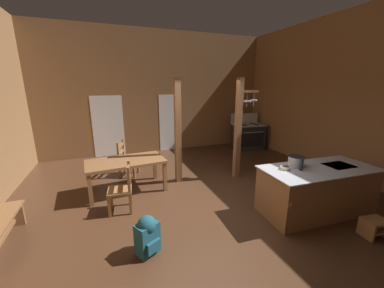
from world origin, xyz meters
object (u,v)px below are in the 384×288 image
(kitchen_island, at_px, (316,190))
(mixing_bowl_on_counter, at_px, (285,168))
(step_stool, at_px, (375,226))
(stove_range, at_px, (248,136))
(stockpot_on_counter, at_px, (296,161))
(bottle_tall_on_counter, at_px, (301,165))
(dining_table, at_px, (126,164))
(ladderback_chair_near_window, at_px, (127,159))
(ladderback_chair_by_post, at_px, (122,189))
(backpack, at_px, (147,234))

(kitchen_island, bearing_deg, mixing_bowl_on_counter, 166.08)
(step_stool, bearing_deg, stove_range, 77.59)
(stockpot_on_counter, height_order, mixing_bowl_on_counter, stockpot_on_counter)
(kitchen_island, distance_m, step_stool, 0.99)
(step_stool, bearing_deg, bottle_tall_on_counter, 126.30)
(dining_table, relative_size, stockpot_on_counter, 4.95)
(kitchen_island, bearing_deg, stockpot_on_counter, 148.67)
(stove_range, relative_size, ladderback_chair_near_window, 1.39)
(stove_range, bearing_deg, step_stool, -102.41)
(ladderback_chair_by_post, bearing_deg, stove_range, 31.60)
(step_stool, relative_size, bottle_tall_on_counter, 1.49)
(dining_table, distance_m, stockpot_on_counter, 3.58)
(step_stool, xyz_separation_m, ladderback_chair_by_post, (-3.72, 2.27, 0.27))
(kitchen_island, relative_size, ladderback_chair_near_window, 2.33)
(step_stool, bearing_deg, backpack, 165.13)
(stove_range, xyz_separation_m, ladderback_chair_near_window, (-4.64, -1.16, -0.03))
(stove_range, relative_size, backpack, 2.21)
(dining_table, bearing_deg, bottle_tall_on_counter, -37.24)
(stove_range, bearing_deg, mixing_bowl_on_counter, -116.46)
(stove_range, relative_size, bottle_tall_on_counter, 4.97)
(ladderback_chair_by_post, relative_size, bottle_tall_on_counter, 3.58)
(ladderback_chair_by_post, xyz_separation_m, stockpot_on_counter, (3.10, -1.13, 0.55))
(bottle_tall_on_counter, bearing_deg, dining_table, 142.76)
(dining_table, bearing_deg, mixing_bowl_on_counter, -37.83)
(stove_range, xyz_separation_m, dining_table, (-4.74, -2.14, 0.17))
(dining_table, distance_m, ladderback_chair_by_post, 0.90)
(stove_range, xyz_separation_m, ladderback_chair_by_post, (-4.89, -3.01, -0.03))
(stove_range, relative_size, step_stool, 3.33)
(kitchen_island, bearing_deg, ladderback_chair_near_window, 135.16)
(step_stool, distance_m, mixing_bowl_on_counter, 1.61)
(kitchen_island, distance_m, bottle_tall_on_counter, 0.70)
(backpack, bearing_deg, dining_table, 92.17)
(stove_range, height_order, bottle_tall_on_counter, stove_range)
(kitchen_island, relative_size, dining_table, 1.25)
(dining_table, bearing_deg, stockpot_on_counter, -34.14)
(stockpot_on_counter, bearing_deg, stove_range, 66.63)
(backpack, bearing_deg, stockpot_on_counter, 4.20)
(dining_table, distance_m, backpack, 2.23)
(ladderback_chair_near_window, height_order, ladderback_chair_by_post, same)
(step_stool, distance_m, ladderback_chair_by_post, 4.37)
(backpack, distance_m, bottle_tall_on_counter, 2.88)
(dining_table, xyz_separation_m, backpack, (0.08, -2.21, -0.34))
(stove_range, height_order, backpack, stove_range)
(stove_range, distance_m, bottle_tall_on_counter, 4.74)
(step_stool, distance_m, backpack, 3.61)
(step_stool, xyz_separation_m, backpack, (-3.49, 0.93, 0.14))
(mixing_bowl_on_counter, bearing_deg, backpack, -176.59)
(stove_range, bearing_deg, backpack, -136.92)
(dining_table, bearing_deg, kitchen_island, -33.84)
(backpack, distance_m, stockpot_on_counter, 2.95)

